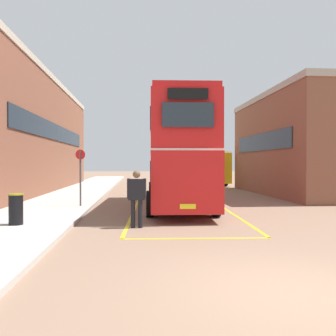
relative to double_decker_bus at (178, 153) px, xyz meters
name	(u,v)px	position (x,y,z in m)	size (l,w,h in m)	color
ground_plane	(182,199)	(0.61, 3.47, -2.51)	(135.60, 135.60, 0.00)	#846651
sidewalk_left	(72,195)	(-5.89, 5.87, -2.44)	(4.00, 57.60, 0.14)	#B2ADA3
brick_building_left	(15,135)	(-10.26, 8.91, 1.45)	(5.68, 24.62, 7.91)	brown
depot_building_right	(312,144)	(9.55, 6.13, 0.75)	(7.00, 12.61, 6.51)	brown
double_decker_bus	(178,153)	(0.00, 0.00, 0.00)	(3.09, 9.93, 4.75)	black
single_deck_bus	(203,167)	(4.26, 16.83, -0.87)	(3.52, 8.66, 3.02)	black
pedestrian_boarding	(137,194)	(-1.88, -5.13, -1.45)	(0.60, 0.26, 1.81)	black
litter_bin	(16,209)	(-5.59, -5.04, -1.89)	(0.45, 0.45, 0.95)	black
bus_stop_sign	(80,172)	(-4.39, -0.32, -0.86)	(0.44, 0.12, 2.49)	#4C4C51
bay_marking_yellow	(182,213)	(-0.04, -1.85, -2.51)	(4.67, 12.01, 0.01)	gold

